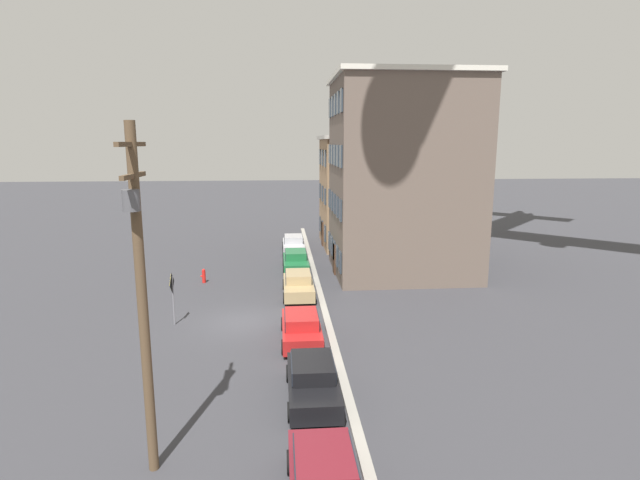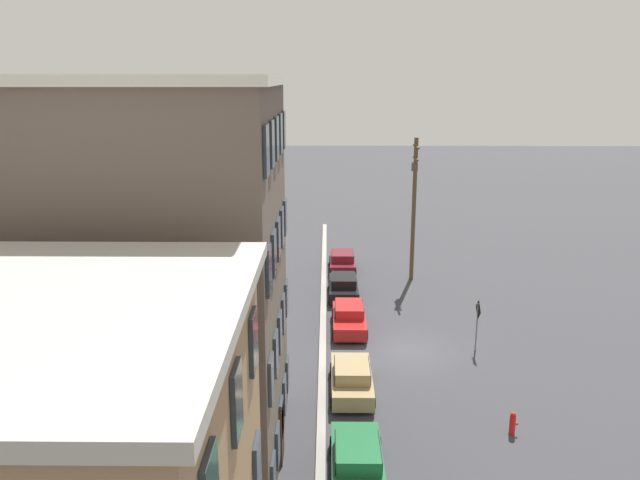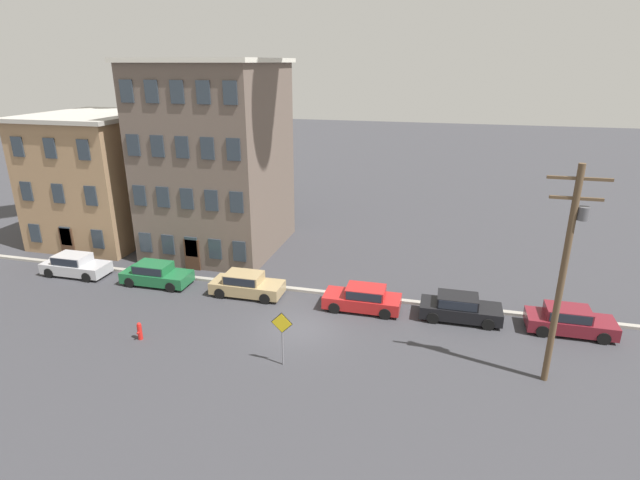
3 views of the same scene
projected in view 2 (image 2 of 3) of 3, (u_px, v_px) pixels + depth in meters
name	position (u px, v px, depth m)	size (l,w,h in m)	color
ground_plane	(409.00, 351.00, 32.35)	(200.00, 200.00, 0.00)	#38383D
kerb_strip	(323.00, 349.00, 32.38)	(56.00, 0.36, 0.16)	#9E998E
apartment_midblock	(140.00, 281.00, 21.50)	(9.30, 10.05, 13.82)	#66564C
car_green	(357.00, 460.00, 21.86)	(4.40, 1.92, 1.43)	#1E6638
car_tan	(352.00, 377.00, 27.90)	(4.40, 1.92, 1.43)	tan
car_red	(349.00, 316.00, 34.96)	(4.40, 1.92, 1.43)	#B21E1E
car_black	(343.00, 285.00, 40.14)	(4.40, 1.92, 1.43)	black
car_maroon	(342.00, 261.00, 45.56)	(4.40, 1.92, 1.43)	maroon
caution_sign	(478.00, 316.00, 31.95)	(1.05, 0.08, 2.77)	slate
utility_pole	(414.00, 201.00, 42.53)	(2.40, 0.44, 9.87)	brown
fire_hydrant	(513.00, 423.00, 24.67)	(0.24, 0.34, 0.96)	red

